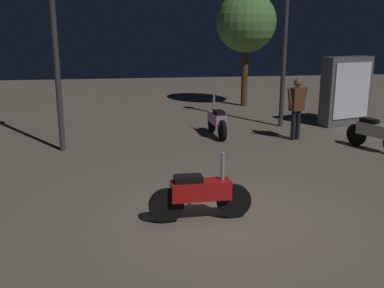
{
  "coord_description": "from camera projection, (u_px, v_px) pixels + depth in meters",
  "views": [
    {
      "loc": [
        -1.62,
        -6.66,
        3.05
      ],
      "look_at": [
        -0.55,
        1.02,
        1.0
      ],
      "focal_mm": 42.54,
      "sensor_mm": 36.0,
      "label": 1
    }
  ],
  "objects": [
    {
      "name": "person_rider_beside",
      "position": [
        297.0,
        104.0,
        12.13
      ],
      "size": [
        0.66,
        0.34,
        1.66
      ],
      "rotation": [
        0.0,
        0.0,
        1.88
      ],
      "color": "black",
      "rests_on": "ground_plane"
    },
    {
      "name": "kiosk_billboard",
      "position": [
        346.0,
        91.0,
        13.96
      ],
      "size": [
        1.68,
        0.94,
        2.1
      ],
      "rotation": [
        0.0,
        0.0,
        3.43
      ],
      "color": "#595960",
      "rests_on": "ground_plane"
    },
    {
      "name": "motorcycle_pink_parked_right",
      "position": [
        217.0,
        121.0,
        12.68
      ],
      "size": [
        0.38,
        1.66,
        1.11
      ],
      "rotation": [
        0.0,
        0.0,
        1.65
      ],
      "color": "black",
      "rests_on": "ground_plane"
    },
    {
      "name": "streetlamp_near",
      "position": [
        53.0,
        12.0,
        10.48
      ],
      "size": [
        0.36,
        0.36,
        5.24
      ],
      "color": "#38383D",
      "rests_on": "ground_plane"
    },
    {
      "name": "streetlamp_far",
      "position": [
        286.0,
        17.0,
        13.21
      ],
      "size": [
        0.36,
        0.36,
        5.11
      ],
      "color": "#38383D",
      "rests_on": "ground_plane"
    },
    {
      "name": "ground_plane",
      "position": [
        234.0,
        218.0,
        7.38
      ],
      "size": [
        40.0,
        40.0,
        0.0
      ],
      "primitive_type": "plane",
      "color": "#756656"
    },
    {
      "name": "tree_left_bg",
      "position": [
        246.0,
        22.0,
        16.72
      ],
      "size": [
        2.22,
        2.22,
        4.24
      ],
      "color": "#4C331E",
      "rests_on": "ground_plane"
    },
    {
      "name": "motorcycle_white_parked_left",
      "position": [
        375.0,
        133.0,
        11.27
      ],
      "size": [
        0.76,
        1.56,
        1.11
      ],
      "rotation": [
        0.0,
        0.0,
        5.13
      ],
      "color": "black",
      "rests_on": "ground_plane"
    },
    {
      "name": "motorcycle_red_foreground",
      "position": [
        200.0,
        194.0,
        7.21
      ],
      "size": [
        1.66,
        0.34,
        1.11
      ],
      "rotation": [
        0.0,
        0.0,
        0.04
      ],
      "color": "black",
      "rests_on": "ground_plane"
    }
  ]
}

